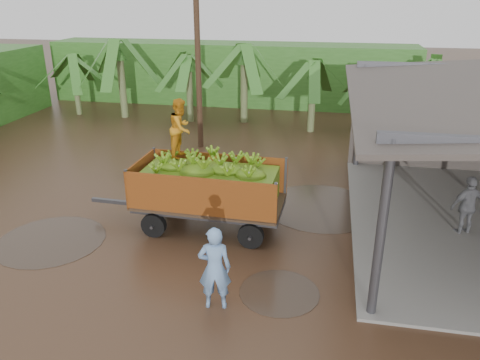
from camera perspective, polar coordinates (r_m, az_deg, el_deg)
name	(u,v)px	position (r m, az deg, el deg)	size (l,w,h in m)	color
ground	(186,218)	(14.60, -6.56, -4.61)	(100.00, 100.00, 0.00)	black
hedge_north	(230,73)	(29.42, -1.18, 12.89)	(22.00, 3.00, 3.60)	#2D661E
banana_trailer	(208,186)	(13.46, -3.88, -0.73)	(5.94, 2.21, 3.69)	#AA5318
man_blue	(215,268)	(10.26, -3.11, -10.68)	(0.72, 0.47, 1.97)	#7099CD
man_grey	(468,206)	(14.66, 26.03, -2.88)	(1.05, 0.44, 1.79)	slate
utility_pole	(198,61)	(20.31, -5.14, 14.25)	(1.20, 0.24, 7.43)	#47301E
banana_plants	(138,99)	(22.38, -12.28, 9.57)	(24.52, 20.92, 4.22)	#2D661E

